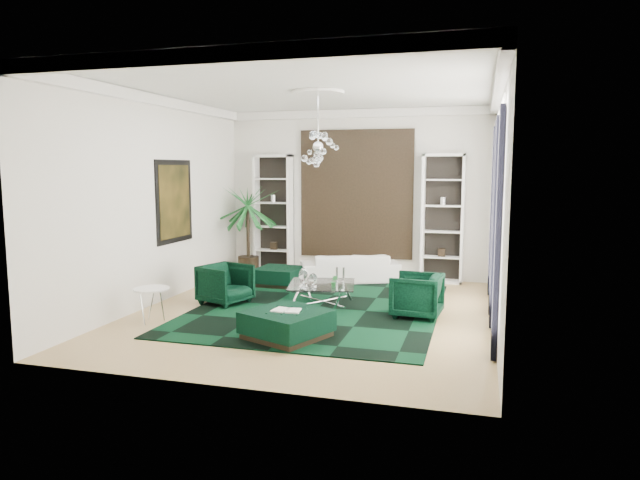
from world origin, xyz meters
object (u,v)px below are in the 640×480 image
(side_table, at_px, (152,306))
(ottoman_front, at_px, (287,325))
(sofa, at_px, (350,268))
(armchair_right, at_px, (417,295))
(armchair_left, at_px, (225,284))
(palm, at_px, (248,218))
(ottoman_side, at_px, (279,277))
(coffee_table, at_px, (322,295))

(side_table, bearing_deg, ottoman_front, -5.95)
(sofa, relative_size, armchair_right, 2.61)
(sofa, xyz_separation_m, ottoman_front, (0.05, -4.40, -0.10))
(armchair_left, xyz_separation_m, palm, (-0.70, 2.75, 0.96))
(ottoman_front, height_order, palm, palm)
(armchair_left, height_order, palm, palm)
(ottoman_side, xyz_separation_m, ottoman_front, (1.40, -3.55, 0.01))
(coffee_table, bearing_deg, armchair_right, -11.31)
(sofa, height_order, armchair_left, armchair_left)
(armchair_left, relative_size, armchair_right, 1.00)
(sofa, distance_m, armchair_right, 3.18)
(sofa, bearing_deg, ottoman_side, 9.39)
(coffee_table, height_order, ottoman_side, coffee_table)
(sofa, bearing_deg, coffee_table, 67.20)
(sofa, xyz_separation_m, side_table, (-2.35, -4.15, -0.03))
(armchair_left, distance_m, ottoman_side, 1.85)
(coffee_table, distance_m, ottoman_front, 2.10)
(armchair_left, xyz_separation_m, ottoman_front, (1.80, -1.75, -0.16))
(coffee_table, relative_size, ottoman_front, 1.12)
(palm, bearing_deg, side_table, -88.65)
(armchair_right, relative_size, palm, 0.31)
(side_table, distance_m, palm, 4.38)
(ottoman_side, bearing_deg, armchair_right, -30.14)
(sofa, distance_m, armchair_left, 3.18)
(armchair_left, bearing_deg, palm, 33.99)
(armchair_left, bearing_deg, side_table, 177.91)
(coffee_table, bearing_deg, armchair_left, -168.69)
(armchair_right, distance_m, palm, 5.11)
(armchair_left, relative_size, side_table, 1.40)
(armchair_right, distance_m, side_table, 4.37)
(armchair_right, bearing_deg, armchair_left, -85.05)
(armchair_right, height_order, palm, palm)
(armchair_right, xyz_separation_m, ottoman_front, (-1.70, -1.75, -0.16))
(sofa, bearing_deg, ottoman_front, 67.85)
(ottoman_front, bearing_deg, side_table, 174.05)
(sofa, relative_size, armchair_left, 2.61)
(armchair_left, distance_m, palm, 3.00)
(sofa, height_order, side_table, sofa)
(armchair_left, distance_m, armchair_right, 3.50)
(sofa, xyz_separation_m, armchair_right, (1.75, -2.65, 0.06))
(sofa, bearing_deg, palm, -25.14)
(armchair_left, xyz_separation_m, coffee_table, (1.75, 0.35, -0.17))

